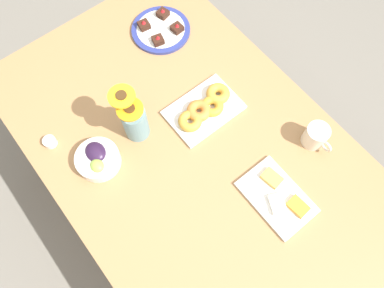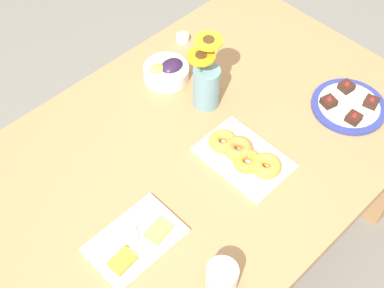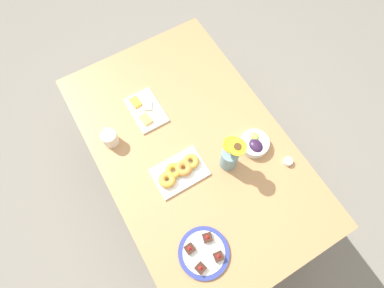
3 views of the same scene
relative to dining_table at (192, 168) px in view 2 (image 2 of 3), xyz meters
name	(u,v)px [view 2 (image 2 of 3)]	position (x,y,z in m)	size (l,w,h in m)	color
ground_plane	(192,258)	(0.00, 0.00, -0.65)	(6.00, 6.00, 0.00)	slate
dining_table	(192,168)	(0.00, 0.00, 0.00)	(1.60, 1.00, 0.74)	#A87A4C
coffee_mug	(221,278)	(0.26, 0.37, 0.13)	(0.12, 0.08, 0.09)	silver
grape_bowl	(167,71)	(-0.17, -0.30, 0.12)	(0.16, 0.16, 0.07)	white
cheese_platter	(135,241)	(0.33, 0.12, 0.10)	(0.26, 0.17, 0.03)	white
croissant_platter	(244,156)	(-0.09, 0.13, 0.11)	(0.19, 0.28, 0.05)	white
jam_cup_honey	(183,38)	(-0.34, -0.40, 0.10)	(0.05, 0.05, 0.03)	white
dessert_plate	(349,105)	(-0.51, 0.23, 0.10)	(0.25, 0.25, 0.05)	navy
flower_vase	(206,83)	(-0.18, -0.12, 0.18)	(0.12, 0.10, 0.26)	#6B939E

